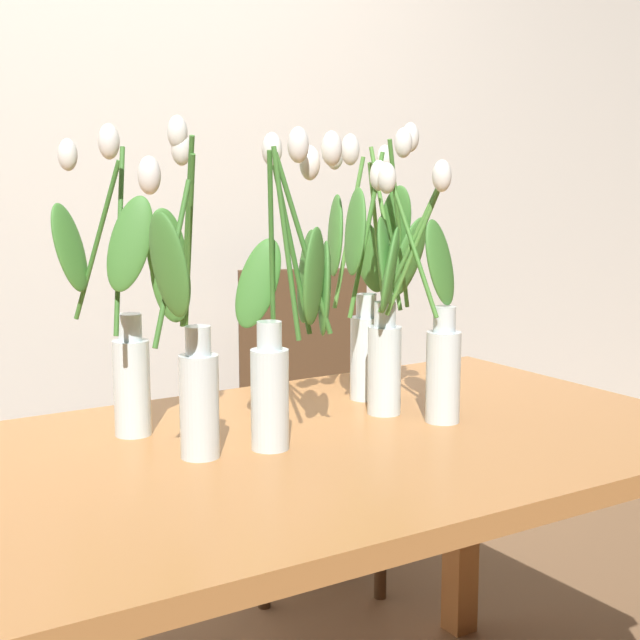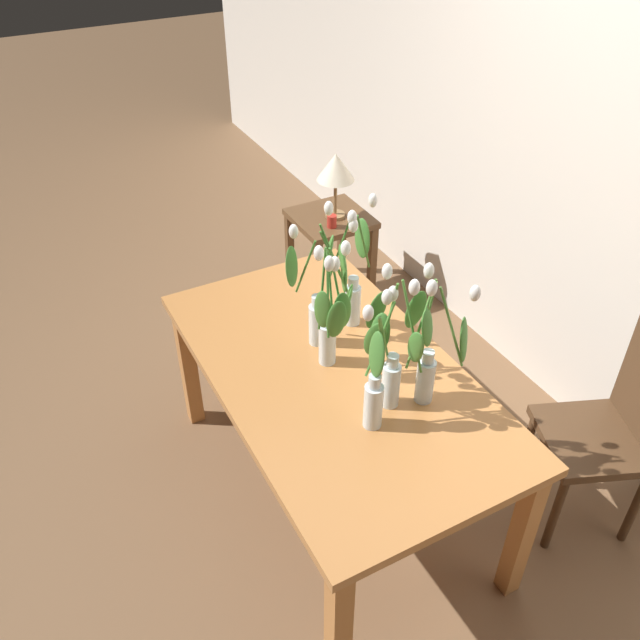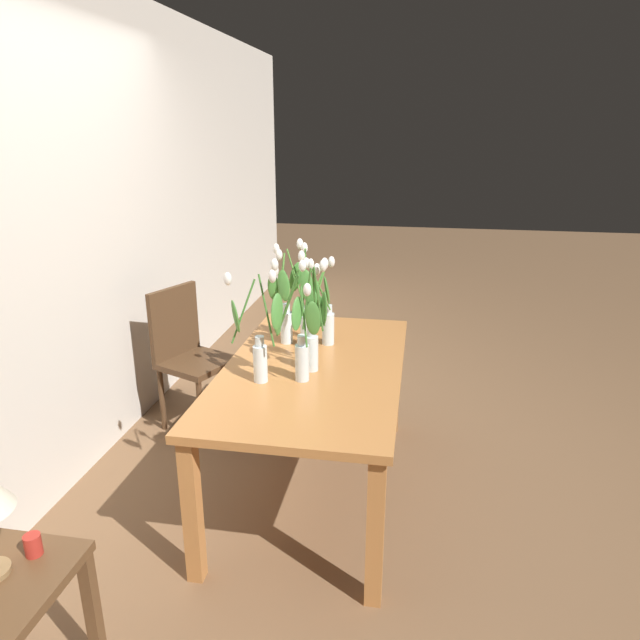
{
  "view_description": "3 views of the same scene",
  "coord_description": "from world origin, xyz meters",
  "views": [
    {
      "loc": [
        -0.84,
        -1.39,
        1.23
      ],
      "look_at": [
        0.03,
        -0.02,
        0.97
      ],
      "focal_mm": 52.02,
      "sensor_mm": 36.0,
      "label": 1
    },
    {
      "loc": [
        1.7,
        -0.97,
        2.47
      ],
      "look_at": [
        -0.05,
        -0.04,
        0.97
      ],
      "focal_mm": 37.42,
      "sensor_mm": 36.0,
      "label": 2
    },
    {
      "loc": [
        -2.67,
        -0.5,
        1.9
      ],
      "look_at": [
        0.06,
        -0.02,
        0.97
      ],
      "focal_mm": 32.16,
      "sensor_mm": 36.0,
      "label": 3
    }
  ],
  "objects": [
    {
      "name": "ground_plane",
      "position": [
        0.0,
        0.0,
        0.0
      ],
      "size": [
        18.0,
        18.0,
        0.0
      ],
      "primitive_type": "plane",
      "color": "brown"
    },
    {
      "name": "room_wall_rear",
      "position": [
        0.0,
        1.38,
        1.35
      ],
      "size": [
        9.0,
        0.1,
        2.7
      ],
      "primitive_type": "cube",
      "color": "silver",
      "rests_on": "ground"
    },
    {
      "name": "dining_table",
      "position": [
        0.0,
        0.0,
        0.65
      ],
      "size": [
        1.6,
        0.9,
        0.74
      ],
      "color": "#B7753D",
      "rests_on": "ground"
    },
    {
      "name": "tulip_vase_0",
      "position": [
        -0.25,
        0.22,
        0.93
      ],
      "size": [
        0.17,
        0.26,
        0.57
      ],
      "color": "silver",
      "rests_on": "dining_table"
    },
    {
      "name": "tulip_vase_1",
      "position": [
        0.3,
        0.21,
        0.95
      ],
      "size": [
        0.23,
        0.25,
        0.58
      ],
      "color": "silver",
      "rests_on": "dining_table"
    },
    {
      "name": "tulip_vase_2",
      "position": [
        0.29,
        -0.0,
        0.92
      ],
      "size": [
        0.18,
        0.16,
        0.51
      ],
      "color": "silver",
      "rests_on": "dining_table"
    },
    {
      "name": "tulip_vase_3",
      "position": [
        -0.19,
        0.05,
        0.95
      ],
      "size": [
        0.17,
        0.26,
        0.59
      ],
      "color": "silver",
      "rests_on": "dining_table"
    },
    {
      "name": "tulip_vase_4",
      "position": [
        0.26,
        0.08,
        0.96
      ],
      "size": [
        0.23,
        0.28,
        0.59
      ],
      "color": "silver",
      "rests_on": "dining_table"
    },
    {
      "name": "tulip_vase_5",
      "position": [
        -0.03,
        -0.0,
        0.96
      ],
      "size": [
        0.17,
        0.19,
        0.56
      ],
      "color": "silver",
      "rests_on": "dining_table"
    },
    {
      "name": "dining_chair",
      "position": [
        0.61,
        0.95,
        0.52
      ],
      "size": [
        0.52,
        0.52,
        0.93
      ],
      "color": "#4C331E",
      "rests_on": "ground"
    },
    {
      "name": "side_table",
      "position": [
        -1.42,
        0.76,
        0.43
      ],
      "size": [
        0.44,
        0.44,
        0.55
      ],
      "color": "brown",
      "rests_on": "ground"
    },
    {
      "name": "pillar_candle",
      "position": [
        -1.3,
        0.7,
        0.59
      ],
      "size": [
        0.06,
        0.06,
        0.07
      ],
      "primitive_type": "cylinder",
      "color": "#B72D23",
      "rests_on": "side_table"
    }
  ]
}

